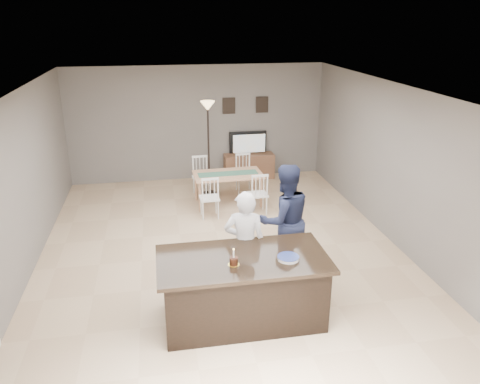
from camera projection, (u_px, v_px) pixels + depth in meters
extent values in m
plane|color=tan|center=(223.00, 254.00, 7.82)|extent=(8.00, 8.00, 0.00)
plane|color=slate|center=(198.00, 124.00, 11.03)|extent=(6.00, 0.00, 6.00)
plane|color=slate|center=(295.00, 341.00, 3.67)|extent=(6.00, 0.00, 6.00)
plane|color=slate|center=(19.00, 190.00, 6.84)|extent=(0.00, 8.00, 8.00)
plane|color=slate|center=(398.00, 167.00, 7.85)|extent=(0.00, 8.00, 8.00)
plane|color=white|center=(221.00, 91.00, 6.87)|extent=(8.00, 8.00, 0.00)
cube|color=black|center=(243.00, 290.00, 6.02)|extent=(2.00, 1.00, 0.85)
cube|color=black|center=(243.00, 259.00, 5.86)|extent=(2.15, 1.10, 0.05)
cube|color=brown|center=(249.00, 166.00, 11.39)|extent=(1.20, 0.40, 0.60)
imported|color=black|center=(249.00, 143.00, 11.25)|extent=(0.91, 0.12, 0.53)
plane|color=orange|center=(249.00, 144.00, 11.18)|extent=(0.78, 0.00, 0.78)
cube|color=black|center=(229.00, 106.00, 10.99)|extent=(0.30, 0.02, 0.38)
cube|color=black|center=(262.00, 105.00, 11.12)|extent=(0.30, 0.02, 0.38)
imported|color=silver|center=(245.00, 245.00, 6.42)|extent=(0.64, 0.50, 1.57)
imported|color=#1A203A|center=(284.00, 220.00, 6.98)|extent=(0.94, 0.78, 1.75)
cylinder|color=yellow|center=(234.00, 265.00, 5.68)|extent=(0.14, 0.14, 0.00)
cylinder|color=#3B1B10|center=(234.00, 261.00, 5.66)|extent=(0.10, 0.10, 0.09)
cylinder|color=white|center=(234.00, 254.00, 5.63)|extent=(0.02, 0.02, 0.10)
sphere|color=#FFBF4C|center=(234.00, 249.00, 5.61)|extent=(0.02, 0.02, 0.02)
cylinder|color=white|center=(288.00, 259.00, 5.80)|extent=(0.27, 0.27, 0.01)
cylinder|color=white|center=(288.00, 258.00, 5.80)|extent=(0.27, 0.27, 0.01)
cylinder|color=white|center=(288.00, 257.00, 5.80)|extent=(0.27, 0.27, 0.01)
cylinder|color=navy|center=(288.00, 256.00, 5.79)|extent=(0.27, 0.27, 0.00)
cube|color=tan|center=(228.00, 174.00, 9.70)|extent=(1.44, 0.84, 0.04)
cylinder|color=tan|center=(200.00, 197.00, 9.40)|extent=(0.05, 0.05, 0.63)
cylinder|color=tan|center=(254.00, 182.00, 10.24)|extent=(0.05, 0.05, 0.63)
cube|color=#467F60|center=(228.00, 173.00, 9.70)|extent=(1.25, 0.34, 0.01)
cube|color=white|center=(209.00, 198.00, 9.13)|extent=(0.38, 0.36, 0.04)
cylinder|color=white|center=(203.00, 211.00, 9.05)|extent=(0.03, 0.03, 0.38)
cylinder|color=white|center=(216.00, 205.00, 9.36)|extent=(0.03, 0.03, 0.38)
cube|color=white|center=(210.00, 179.00, 8.83)|extent=(0.34, 0.04, 0.04)
cube|color=white|center=(258.00, 194.00, 9.32)|extent=(0.38, 0.36, 0.04)
cylinder|color=white|center=(252.00, 207.00, 9.23)|extent=(0.03, 0.03, 0.38)
cylinder|color=white|center=(263.00, 201.00, 9.55)|extent=(0.03, 0.03, 0.38)
cube|color=white|center=(260.00, 176.00, 9.02)|extent=(0.34, 0.04, 0.04)
cube|color=white|center=(201.00, 178.00, 10.26)|extent=(0.38, 0.36, 0.04)
cylinder|color=white|center=(207.00, 184.00, 10.50)|extent=(0.03, 0.03, 0.38)
cylinder|color=white|center=(195.00, 189.00, 10.18)|extent=(0.03, 0.03, 0.38)
cube|color=white|center=(200.00, 156.00, 10.25)|extent=(0.34, 0.04, 0.04)
cube|color=white|center=(244.00, 175.00, 10.45)|extent=(0.38, 0.36, 0.04)
cylinder|color=white|center=(249.00, 181.00, 10.68)|extent=(0.03, 0.03, 0.38)
cylinder|color=white|center=(239.00, 186.00, 10.37)|extent=(0.03, 0.03, 0.38)
cube|color=white|center=(243.00, 154.00, 10.44)|extent=(0.34, 0.04, 0.04)
cylinder|color=black|center=(210.00, 193.00, 10.45)|extent=(0.31, 0.31, 0.03)
cylinder|color=black|center=(209.00, 152.00, 10.11)|extent=(0.04, 0.04, 1.90)
cone|color=#F8D088|center=(208.00, 106.00, 9.76)|extent=(0.31, 0.31, 0.20)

